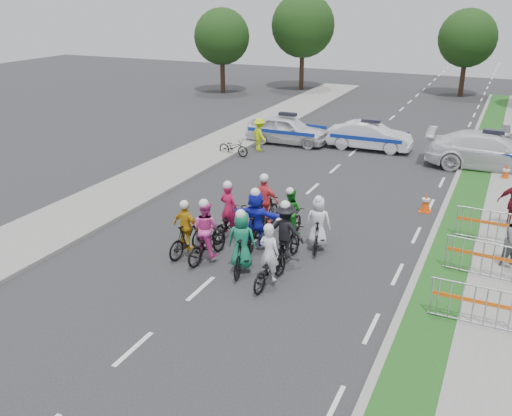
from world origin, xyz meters
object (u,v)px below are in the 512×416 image
at_px(rider_0, 270,265).
at_px(barrier_1, 482,260).
at_px(rider_3, 187,234).
at_px(tree_4, 467,38).
at_px(police_car_2, 491,151).
at_px(tree_0, 222,37).
at_px(rider_9, 265,208).
at_px(rider_8, 290,219).
at_px(cone_0, 426,203).
at_px(parked_bike, 234,147).
at_px(marshal_hiviz, 260,135).
at_px(barrier_2, 488,227).
at_px(police_car_1, 370,136).
at_px(tree_3, 303,26).
at_px(police_car_0, 287,130).
at_px(rider_4, 286,239).
at_px(rider_2, 206,237).
at_px(cone_1, 506,173).
at_px(rider_7, 318,229).
at_px(rider_6, 229,219).
at_px(barrier_0, 473,307).
at_px(rider_1, 242,248).
at_px(rider_5, 256,223).

xyz_separation_m(rider_0, barrier_1, (5.13, 2.70, -0.04)).
xyz_separation_m(rider_3, tree_4, (4.39, 32.35, 3.50)).
bearing_deg(police_car_2, rider_0, 157.92).
bearing_deg(tree_0, rider_9, -59.44).
xyz_separation_m(rider_3, rider_8, (2.32, 2.47, -0.04)).
height_order(rider_3, rider_8, rider_3).
relative_size(cone_0, parked_bike, 0.44).
bearing_deg(marshal_hiviz, barrier_2, -176.19).
relative_size(marshal_hiviz, tree_4, 0.26).
height_order(police_car_1, police_car_2, police_car_2).
height_order(rider_9, tree_3, tree_3).
bearing_deg(police_car_0, rider_0, -161.71).
bearing_deg(rider_4, tree_3, -68.10).
bearing_deg(police_car_2, cone_0, 161.75).
xyz_separation_m(rider_2, cone_1, (7.68, 11.70, -0.37)).
distance_m(rider_7, rider_9, 2.26).
distance_m(rider_4, police_car_2, 13.31).
height_order(marshal_hiviz, cone_1, marshal_hiviz).
xyz_separation_m(rider_6, rider_8, (1.76, 0.80, 0.01)).
xyz_separation_m(rider_7, barrier_2, (4.67, 2.59, -0.13)).
xyz_separation_m(rider_9, tree_0, (-13.91, 23.56, 3.44)).
bearing_deg(tree_4, rider_6, -97.12).
height_order(barrier_0, parked_bike, barrier_0).
xyz_separation_m(rider_9, barrier_0, (6.79, -3.43, -0.19)).
bearing_deg(tree_4, barrier_1, -83.04).
xyz_separation_m(rider_6, police_car_1, (1.38, 12.62, 0.04)).
distance_m(rider_0, tree_0, 31.40).
distance_m(barrier_2, tree_0, 30.26).
bearing_deg(rider_1, rider_2, -23.00).
distance_m(rider_1, rider_6, 2.41).
bearing_deg(rider_5, police_car_0, -74.76).
height_order(rider_7, cone_1, rider_7).
height_order(rider_7, barrier_1, rider_7).
height_order(rider_0, rider_3, rider_0).
bearing_deg(police_car_2, rider_1, 153.70).
xyz_separation_m(police_car_1, cone_0, (3.95, -7.66, -0.34)).
relative_size(rider_4, parked_bike, 1.22).
height_order(rider_8, police_car_2, rider_8).
height_order(police_car_2, barrier_1, police_car_2).
relative_size(rider_0, police_car_2, 0.33).
distance_m(rider_2, rider_9, 2.88).
relative_size(police_car_0, barrier_1, 2.12).
relative_size(barrier_1, cone_1, 2.86).
height_order(rider_6, cone_1, rider_6).
bearing_deg(barrier_0, rider_2, 175.17).
distance_m(rider_1, rider_5, 1.60).
height_order(police_car_0, tree_0, tree_0).
relative_size(rider_8, barrier_1, 0.86).
bearing_deg(rider_6, rider_1, 133.15).
xyz_separation_m(cone_0, tree_4, (-1.50, 25.71, 3.85)).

